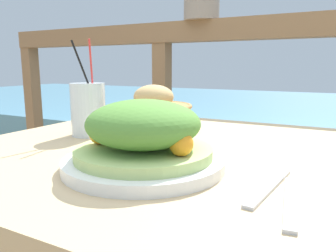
{
  "coord_description": "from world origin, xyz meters",
  "views": [
    {
      "loc": [
        0.31,
        -0.64,
        0.94
      ],
      "look_at": [
        0.01,
        -0.06,
        0.82
      ],
      "focal_mm": 35.0,
      "sensor_mm": 36.0,
      "label": 1
    }
  ],
  "objects": [
    {
      "name": "bread_basket",
      "position": [
        -0.16,
        0.16,
        0.81
      ],
      "size": [
        0.22,
        0.22,
        0.13
      ],
      "color": "#AD7F47",
      "rests_on": "patio_table"
    },
    {
      "name": "sea_backdrop",
      "position": [
        0.0,
        3.25,
        0.25
      ],
      "size": [
        12.0,
        4.0,
        0.51
      ],
      "color": "#568EA8",
      "rests_on": "ground_plane"
    },
    {
      "name": "salad_plate",
      "position": [
        0.01,
        -0.16,
        0.82
      ],
      "size": [
        0.29,
        0.29,
        0.12
      ],
      "color": "white",
      "rests_on": "patio_table"
    },
    {
      "name": "knife",
      "position": [
        0.26,
        -0.2,
        0.76
      ],
      "size": [
        0.04,
        0.18,
        0.0
      ],
      "color": "silver",
      "rests_on": "patio_table"
    },
    {
      "name": "drink_glass",
      "position": [
        -0.27,
        0.01,
        0.83
      ],
      "size": [
        0.09,
        0.09,
        0.25
      ],
      "color": "silver",
      "rests_on": "patio_table"
    },
    {
      "name": "patio_table",
      "position": [
        0.0,
        0.0,
        0.65
      ],
      "size": [
        0.96,
        0.84,
        0.76
      ],
      "color": "tan",
      "rests_on": "ground_plane"
    },
    {
      "name": "railing_fence",
      "position": [
        0.0,
        0.75,
        0.81
      ],
      "size": [
        2.8,
        0.08,
        1.14
      ],
      "color": "brown",
      "rests_on": "ground_plane"
    },
    {
      "name": "fork",
      "position": [
        0.23,
        -0.16,
        0.76
      ],
      "size": [
        0.04,
        0.18,
        0.0
      ],
      "color": "silver",
      "rests_on": "patio_table"
    }
  ]
}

